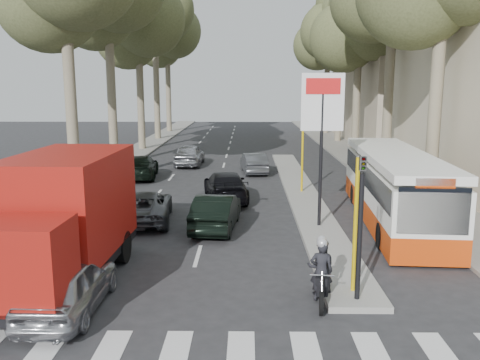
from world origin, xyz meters
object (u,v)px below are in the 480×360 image
Objects in this scene: city_bus at (394,185)px; dark_hatchback at (216,212)px; motorcycle at (321,271)px; silver_hatchback at (68,286)px; red_truck at (61,218)px.

dark_hatchback is at bearing -167.09° from city_bus.
motorcycle is (2.92, -6.19, 0.09)m from dark_hatchback.
motorcycle is at bearing 120.60° from dark_hatchback.
dark_hatchback is at bearing -112.92° from silver_hatchback.
motorcycle reaches higher than dark_hatchback.
motorcycle is (-3.77, -7.24, -0.70)m from city_bus.
city_bus is at bearing -140.06° from silver_hatchback.
city_bus is (6.70, 1.05, 0.79)m from dark_hatchback.
dark_hatchback is at bearing 122.21° from motorcycle.
city_bus is 8.19m from motorcycle.
dark_hatchback reaches higher than silver_hatchback.
silver_hatchback is at bearing 72.00° from dark_hatchback.
city_bus is at bearing 69.38° from motorcycle.
dark_hatchback is 0.61× the size of red_truck.
city_bus reaches higher than motorcycle.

